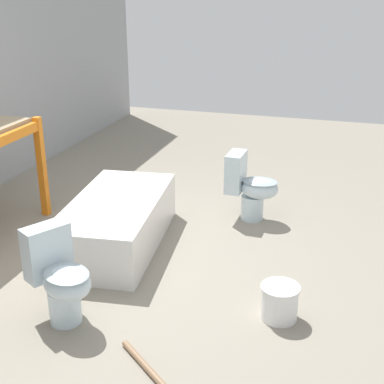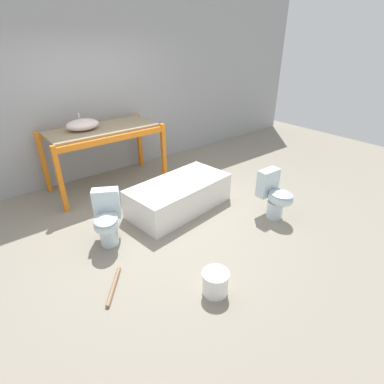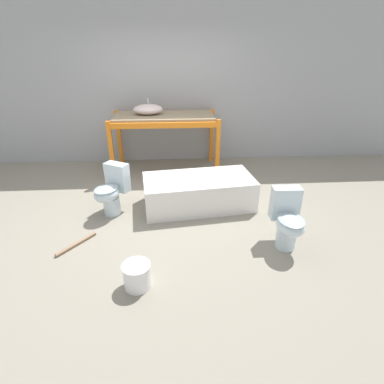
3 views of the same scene
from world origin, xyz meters
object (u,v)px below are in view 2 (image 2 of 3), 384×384
object	(u,v)px
sink_basin	(83,125)
bucket_white	(215,282)
toilet_far	(275,195)
bathtub_main	(179,193)
toilet_near	(107,219)

from	to	relation	value
sink_basin	bucket_white	xyz separation A→B (m)	(0.04, -3.09, -0.99)
sink_basin	toilet_far	distance (m)	3.15
bathtub_main	toilet_near	world-z (taller)	toilet_near
bucket_white	toilet_near	bearing A→B (deg)	107.98
toilet_near	bathtub_main	bearing A→B (deg)	35.75
sink_basin	toilet_far	size ratio (longest dim) A/B	0.75
sink_basin	toilet_near	xyz separation A→B (m)	(-0.44, -1.61, -0.78)
sink_basin	toilet_near	world-z (taller)	sink_basin
bucket_white	toilet_far	bearing A→B (deg)	18.68
bathtub_main	toilet_near	xyz separation A→B (m)	(-1.21, -0.13, 0.09)
toilet_near	bucket_white	distance (m)	1.57
bathtub_main	bucket_white	distance (m)	1.77
sink_basin	toilet_near	bearing A→B (deg)	-105.24
toilet_near	sink_basin	bearing A→B (deg)	104.21
sink_basin	bathtub_main	world-z (taller)	sink_basin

